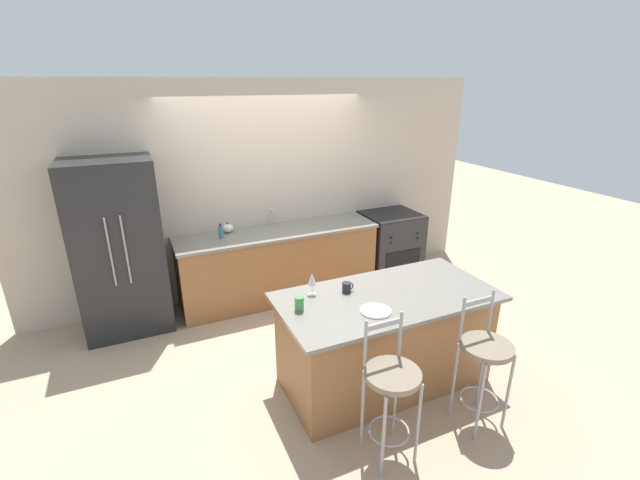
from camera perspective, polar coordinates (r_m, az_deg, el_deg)
ground_plane at (r=5.41m, az=-4.00°, el=-9.07°), size 18.00×18.00×0.00m
wall_back at (r=5.55m, az=-7.01°, el=6.67°), size 6.00×0.07×2.70m
back_counter at (r=5.53m, az=-5.55°, el=-3.09°), size 2.53×0.71×0.91m
sink_faucet at (r=5.51m, az=-6.45°, el=3.34°), size 0.02×0.13×0.22m
kitchen_island at (r=4.05m, az=8.63°, el=-12.87°), size 1.94×0.97×0.90m
refrigerator at (r=5.10m, az=-25.20°, el=-1.02°), size 0.89×0.69×1.93m
oven_range at (r=6.20m, az=9.27°, el=-0.57°), size 0.76×0.70×0.92m
bar_stool_near at (r=3.27m, az=9.46°, el=-18.81°), size 0.41×0.41×1.12m
bar_stool_far at (r=3.73m, az=21.04°, el=-14.54°), size 0.41×0.41×1.12m
dinner_plate at (r=3.56m, az=7.42°, el=-9.31°), size 0.26×0.26×0.02m
wine_glass at (r=3.72m, az=-1.08°, el=-5.29°), size 0.07×0.07×0.20m
coffee_mug at (r=3.82m, az=3.59°, el=-6.30°), size 0.11×0.08×0.09m
tumbler_cup at (r=3.52m, az=-2.79°, el=-8.48°), size 0.07×0.07×0.12m
pumpkin_decoration at (r=5.36m, az=-12.19°, el=1.55°), size 0.13×0.13×0.13m
soap_bottle at (r=5.16m, az=-13.07°, el=0.99°), size 0.06×0.06×0.18m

